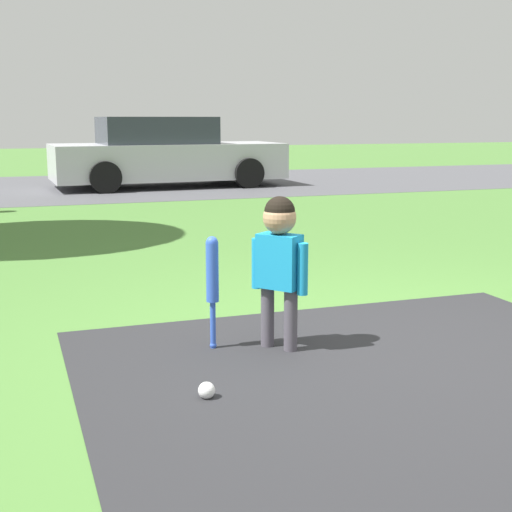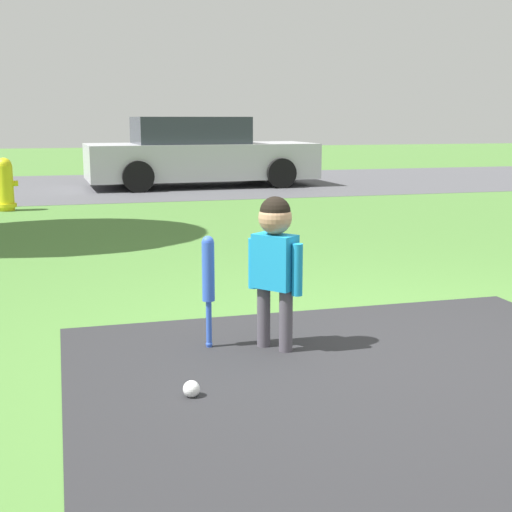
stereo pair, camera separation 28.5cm
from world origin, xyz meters
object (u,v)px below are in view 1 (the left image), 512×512
object	(u,v)px
sports_ball	(207,390)
baseball_bat	(212,277)
child	(279,251)
parked_car	(165,154)

from	to	relation	value
sports_ball	baseball_bat	bearing A→B (deg)	71.76
child	parked_car	bearing A→B (deg)	133.21
baseball_bat	sports_ball	world-z (taller)	baseball_bat
child	sports_ball	distance (m)	0.99
parked_car	baseball_bat	bearing A→B (deg)	-102.57
child	sports_ball	size ratio (longest dim) A/B	10.82
baseball_bat	parked_car	distance (m)	10.04
sports_ball	child	bearing A→B (deg)	44.66
baseball_bat	sports_ball	size ratio (longest dim) A/B	8.04
baseball_bat	parked_car	bearing A→B (deg)	79.36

